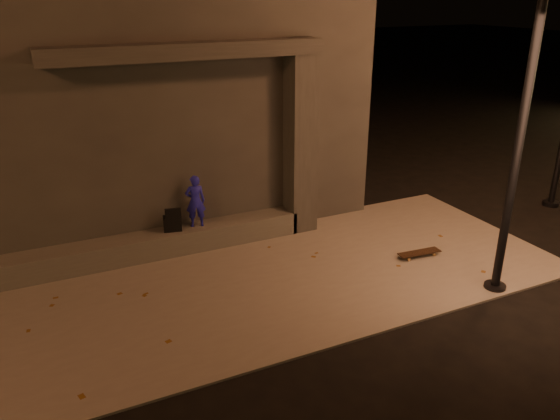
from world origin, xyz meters
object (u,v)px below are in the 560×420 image
backpack (172,222)px  skateboard (419,253)px  column (301,145)px  street_lamp_0 (533,59)px  skateboarder (195,201)px

backpack → skateboard: backpack is taller
backpack → skateboard: 4.73m
column → street_lamp_0: bearing=-63.6°
skateboard → street_lamp_0: street_lamp_0 is taller
column → skateboard: size_ratio=4.17×
skateboard → street_lamp_0: size_ratio=0.13×
column → street_lamp_0: (1.84, -3.70, 1.99)m
backpack → skateboarder: bearing=13.1°
skateboarder → backpack: (-0.47, -0.00, -0.35)m
skateboarder → street_lamp_0: street_lamp_0 is taller
backpack → column: bearing=13.1°
skateboarder → street_lamp_0: bearing=148.4°
backpack → street_lamp_0: (4.56, -3.70, 3.17)m
column → skateboard: 3.15m
skateboard → skateboarder: bearing=153.6°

